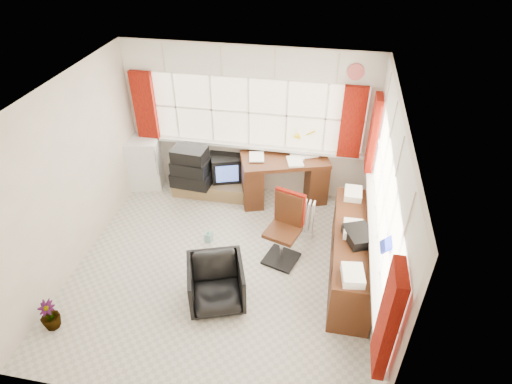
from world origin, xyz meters
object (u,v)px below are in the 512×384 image
(radiator, at_px, (300,220))
(office_chair, at_px, (216,284))
(tv_bench, at_px, (215,187))
(task_chair, at_px, (286,225))
(mini_fridge, at_px, (146,162))
(desk_lamp, at_px, (314,138))
(credenza, at_px, (351,254))
(desk, at_px, (284,176))
(crt_tv, at_px, (226,167))

(radiator, bearing_deg, office_chair, -120.53)
(radiator, bearing_deg, tv_bench, 152.95)
(task_chair, bearing_deg, mini_fridge, 152.40)
(desk_lamp, bearing_deg, credenza, -69.47)
(desk, distance_m, desk_lamp, 0.81)
(desk, relative_size, desk_lamp, 3.53)
(desk, height_order, mini_fridge, mini_fridge)
(office_chair, relative_size, tv_bench, 0.50)
(radiator, height_order, credenza, credenza)
(office_chair, relative_size, crt_tv, 1.15)
(task_chair, relative_size, crt_tv, 1.75)
(radiator, bearing_deg, mini_fridge, 162.77)
(crt_tv, xyz_separation_m, mini_fridge, (-1.42, -0.07, -0.02))
(office_chair, distance_m, mini_fridge, 3.04)
(tv_bench, bearing_deg, crt_tv, 40.88)
(tv_bench, bearing_deg, radiator, -27.05)
(desk_lamp, relative_size, credenza, 0.22)
(crt_tv, bearing_deg, radiator, -34.22)
(desk_lamp, distance_m, credenza, 2.06)
(desk, height_order, desk_lamp, desk_lamp)
(desk_lamp, height_order, credenza, desk_lamp)
(desk, distance_m, mini_fridge, 2.42)
(office_chair, height_order, radiator, office_chair)
(task_chair, height_order, mini_fridge, task_chair)
(desk, xyz_separation_m, task_chair, (0.21, -1.37, 0.12))
(credenza, height_order, mini_fridge, mini_fridge)
(office_chair, bearing_deg, radiator, 40.56)
(office_chair, bearing_deg, desk, 58.64)
(radiator, xyz_separation_m, tv_bench, (-1.54, 0.78, -0.13))
(radiator, relative_size, mini_fridge, 0.70)
(task_chair, distance_m, crt_tv, 1.88)
(office_chair, distance_m, credenza, 1.81)
(desk, xyz_separation_m, credenza, (1.11, -1.60, -0.05))
(desk, relative_size, radiator, 2.43)
(radiator, distance_m, mini_fridge, 2.92)
(desk, bearing_deg, desk_lamp, 25.45)
(radiator, xyz_separation_m, crt_tv, (-1.37, 0.93, 0.22))
(task_chair, distance_m, tv_bench, 1.94)
(desk, relative_size, credenza, 0.76)
(desk, bearing_deg, radiator, -66.95)
(desk_lamp, bearing_deg, office_chair, -110.37)
(crt_tv, bearing_deg, office_chair, -79.00)
(task_chair, relative_size, tv_bench, 0.76)
(mini_fridge, bearing_deg, office_chair, -51.47)
(desk_lamp, relative_size, crt_tv, 0.71)
(desk, relative_size, office_chair, 2.19)
(desk, distance_m, task_chair, 1.39)
(crt_tv, bearing_deg, mini_fridge, -177.34)
(radiator, bearing_deg, crt_tv, 145.78)
(tv_bench, bearing_deg, mini_fridge, 176.35)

